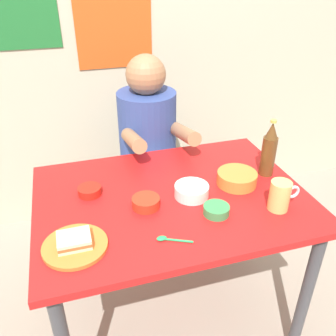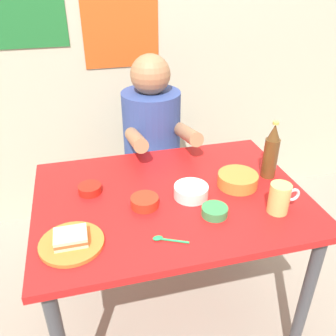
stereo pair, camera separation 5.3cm
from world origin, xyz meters
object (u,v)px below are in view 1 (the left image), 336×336
stool (149,190)px  sauce_bowl_chili (146,202)px  beer_mug (280,196)px  sandwich (74,240)px  beer_bottle (269,150)px  plate_orange (75,246)px  dining_table (171,213)px  person_seated (148,129)px

stool → sauce_bowl_chili: (-0.17, -0.68, 0.41)m
beer_mug → sauce_bowl_chili: beer_mug is taller
sandwich → beer_mug: beer_mug is taller
sandwich → beer_bottle: 0.90m
plate_orange → beer_bottle: bearing=15.9°
beer_bottle → dining_table: bearing=-175.2°
plate_orange → sandwich: size_ratio=2.00×
person_seated → plate_orange: 0.94m
sandwich → plate_orange: bearing=180.0°
sauce_bowl_chili → dining_table: bearing=22.1°
stool → beer_mug: size_ratio=3.57×
dining_table → plate_orange: (-0.40, -0.21, 0.10)m
plate_orange → beer_mug: 0.78m
dining_table → beer_mug: (0.37, -0.21, 0.15)m
beer_bottle → sauce_bowl_chili: beer_bottle is taller
dining_table → sauce_bowl_chili: bearing=-157.9°
stool → beer_bottle: (0.40, -0.59, 0.51)m
beer_bottle → beer_mug: bearing=-109.5°
beer_mug → dining_table: bearing=150.6°
person_seated → beer_mug: bearing=-69.2°
plate_orange → dining_table: bearing=27.1°
stool → beer_mug: beer_mug is taller
dining_table → stool: size_ratio=2.44×
stool → sandwich: size_ratio=4.09×
dining_table → sandwich: size_ratio=10.00×
sandwich → beer_bottle: beer_bottle is taller
sandwich → beer_mug: 0.77m
beer_bottle → sandwich: bearing=-164.1°
sandwich → stool: bearing=61.3°
beer_mug → beer_bottle: beer_bottle is taller
dining_table → beer_bottle: 0.51m
plate_orange → sauce_bowl_chili: size_ratio=2.00×
sandwich → beer_mug: (0.77, -0.00, 0.03)m
stool → plate_orange: bearing=-118.7°
beer_bottle → sauce_bowl_chili: (-0.58, -0.09, -0.10)m
person_seated → sandwich: person_seated is taller
beer_bottle → sauce_bowl_chili: size_ratio=2.38×
person_seated → sauce_bowl_chili: bearing=-104.7°
dining_table → sandwich: (-0.40, -0.21, 0.13)m
person_seated → sauce_bowl_chili: (-0.17, -0.67, -0.00)m
beer_mug → sandwich: bearing=179.8°
stool → dining_table: bearing=-95.0°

